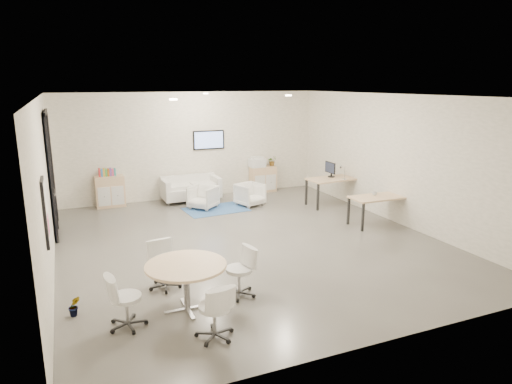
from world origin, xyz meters
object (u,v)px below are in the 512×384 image
Objects in this scene: loveseat at (191,189)px; desk_front at (378,199)px; round_table at (186,269)px; armchair_left at (203,196)px; armchair_right at (250,193)px; desk_rear at (334,181)px; sideboard_right at (263,179)px; sideboard_left at (110,192)px.

loveseat is 5.55m from desk_front.
armchair_left is at bearing 70.99° from round_table.
desk_rear is (2.24, -0.91, 0.37)m from armchair_right.
sideboard_right is 0.48× the size of loveseat.
desk_front is at bearing -71.57° from armchair_right.
armchair_right is at bearing 128.03° from desk_front.
armchair_left is at bearing -86.36° from loveseat.
round_table is at bearing -122.32° from sideboard_right.
desk_front reaches higher than armchair_right.
sideboard_left is 4.77m from sideboard_right.
armchair_right is (1.43, -1.22, 0.01)m from loveseat.
desk_rear is at bearing -40.51° from armchair_right.
armchair_left is 5.95m from round_table.
desk_front is (-0.02, -2.04, -0.07)m from desk_rear.
sideboard_right is 0.66× the size of round_table.
sideboard_right is 0.59× the size of desk_front.
sideboard_left reaches higher than armchair_left.
sideboard_left reaches higher than desk_rear.
loveseat is 2.41× the size of armchair_left.
round_table is (-1.93, -5.62, 0.32)m from armchair_left.
sideboard_left is 0.52× the size of loveseat.
sideboard_left is 6.41m from desk_rear.
round_table is at bearing -144.79° from desk_rear.
sideboard_right is 2.64m from desk_rear.
loveseat is at bearing 132.23° from desk_front.
sideboard_left is 6.84m from round_table.
sideboard_right is 0.52× the size of desk_rear.
armchair_right is 0.50× the size of desk_front.
loveseat is 1.01m from armchair_left.
armchair_left is 4.77m from desk_front.
sideboard_right is at bearing 3.29° from loveseat.
sideboard_left is 1.26× the size of armchair_left.
desk_rear is at bearing 39.17° from round_table.
sideboard_right reaches higher than round_table.
sideboard_left is 2.67m from armchair_left.
desk_rear is at bearing -21.29° from sideboard_left.
round_table is (-4.32, -6.83, 0.27)m from sideboard_right.
round_table is (-5.49, -2.45, 0.03)m from desk_front.
armchair_left is at bearing 139.43° from desk_front.
sideboard_right is 2.67m from armchair_left.
desk_rear reaches higher than armchair_left.
sideboard_right is at bearing 35.27° from armchair_right.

